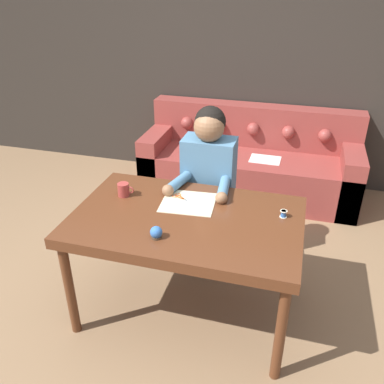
{
  "coord_description": "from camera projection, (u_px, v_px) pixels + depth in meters",
  "views": [
    {
      "loc": [
        0.73,
        -2.05,
        2.07
      ],
      "look_at": [
        0.13,
        0.11,
        0.85
      ],
      "focal_mm": 38.0,
      "sensor_mm": 36.0,
      "label": 1
    }
  ],
  "objects": [
    {
      "name": "dining_table",
      "position": [
        186.0,
        226.0,
        2.52
      ],
      "size": [
        1.41,
        0.89,
        0.75
      ],
      "color": "#562D19",
      "rests_on": "ground_plane"
    },
    {
      "name": "mug",
      "position": [
        124.0,
        190.0,
        2.7
      ],
      "size": [
        0.11,
        0.08,
        0.09
      ],
      "color": "#9E3833",
      "rests_on": "dining_table"
    },
    {
      "name": "thread_spool",
      "position": [
        283.0,
        214.0,
        2.47
      ],
      "size": [
        0.04,
        0.04,
        0.05
      ],
      "color": "#3366B2",
      "rests_on": "dining_table"
    },
    {
      "name": "pin_cushion",
      "position": [
        156.0,
        233.0,
        2.27
      ],
      "size": [
        0.07,
        0.07,
        0.07
      ],
      "color": "#4C3828",
      "rests_on": "dining_table"
    },
    {
      "name": "ground_plane",
      "position": [
        171.0,
        302.0,
        2.9
      ],
      "size": [
        16.0,
        16.0,
        0.0
      ],
      "primitive_type": "plane",
      "color": "#846647"
    },
    {
      "name": "wall_back",
      "position": [
        236.0,
        57.0,
        4.16
      ],
      "size": [
        8.0,
        0.06,
        2.6
      ],
      "color": "#2D2823",
      "rests_on": "ground_plane"
    },
    {
      "name": "pattern_paper_main",
      "position": [
        188.0,
        203.0,
        2.63
      ],
      "size": [
        0.37,
        0.33,
        0.0
      ],
      "color": "beige",
      "rests_on": "dining_table"
    },
    {
      "name": "person",
      "position": [
        208.0,
        188.0,
        3.03
      ],
      "size": [
        0.45,
        0.55,
        1.27
      ],
      "color": "#33281E",
      "rests_on": "ground_plane"
    },
    {
      "name": "scissors",
      "position": [
        181.0,
        198.0,
        2.68
      ],
      "size": [
        0.21,
        0.16,
        0.01
      ],
      "color": "silver",
      "rests_on": "dining_table"
    },
    {
      "name": "couch",
      "position": [
        249.0,
        163.0,
        4.23
      ],
      "size": [
        2.17,
        0.78,
        0.87
      ],
      "color": "brown",
      "rests_on": "ground_plane"
    }
  ]
}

